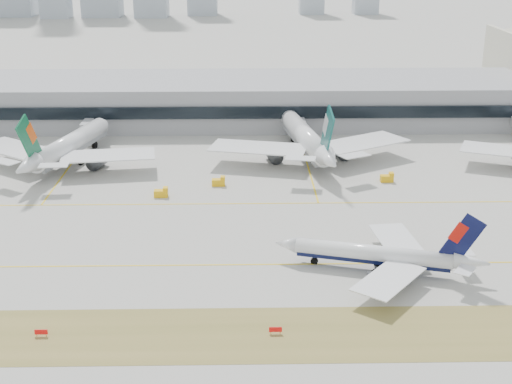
{
  "coord_description": "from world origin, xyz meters",
  "views": [
    {
      "loc": [
        6.68,
        -137.39,
        64.4
      ],
      "look_at": [
        9.83,
        18.0,
        7.5
      ],
      "focal_mm": 50.0,
      "sensor_mm": 36.0,
      "label": 1
    }
  ],
  "objects_px": {
    "widebody_cathay": "(307,140)",
    "terminal": "(223,100)",
    "taxiing_airliner": "(381,256)",
    "widebody_eva": "(67,147)"
  },
  "relations": [
    {
      "from": "widebody_cathay",
      "to": "terminal",
      "type": "relative_size",
      "value": 0.22
    },
    {
      "from": "widebody_cathay",
      "to": "terminal",
      "type": "distance_m",
      "value": 54.12
    },
    {
      "from": "taxiing_airliner",
      "to": "widebody_eva",
      "type": "bearing_deg",
      "value": -26.16
    },
    {
      "from": "widebody_eva",
      "to": "terminal",
      "type": "bearing_deg",
      "value": -26.26
    },
    {
      "from": "widebody_eva",
      "to": "terminal",
      "type": "distance_m",
      "value": 68.25
    },
    {
      "from": "taxiing_airliner",
      "to": "widebody_cathay",
      "type": "height_order",
      "value": "widebody_cathay"
    },
    {
      "from": "terminal",
      "to": "widebody_eva",
      "type": "bearing_deg",
      "value": -130.48
    },
    {
      "from": "widebody_cathay",
      "to": "terminal",
      "type": "height_order",
      "value": "widebody_cathay"
    },
    {
      "from": "widebody_eva",
      "to": "terminal",
      "type": "xyz_separation_m",
      "value": [
        44.29,
        51.89,
        2.05
      ]
    },
    {
      "from": "taxiing_airliner",
      "to": "widebody_cathay",
      "type": "relative_size",
      "value": 0.69
    }
  ]
}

